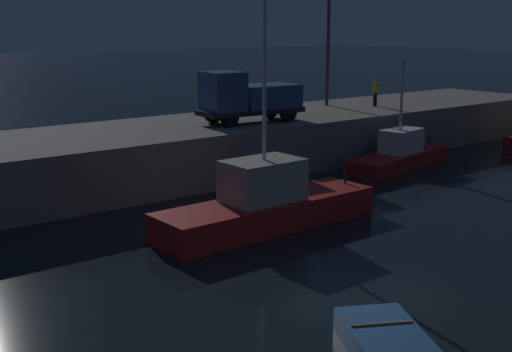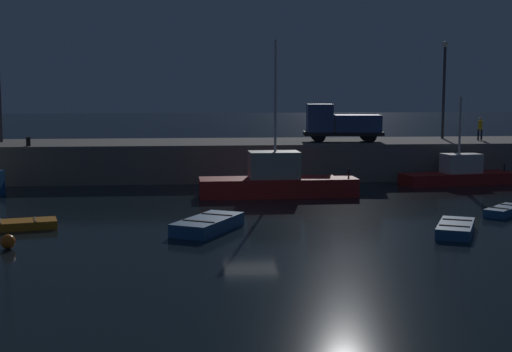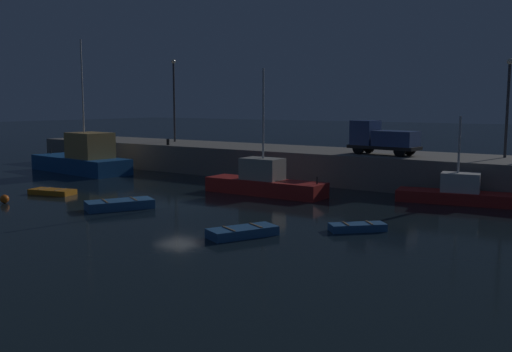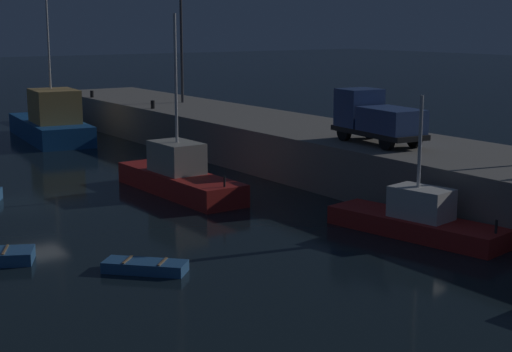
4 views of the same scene
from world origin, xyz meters
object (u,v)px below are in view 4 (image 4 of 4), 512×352
(fishing_boat_white, at_px, (179,176))
(lamp_post_west, at_px, (181,37))
(fishing_boat_blue, at_px, (51,122))
(utility_truck, at_px, (376,118))
(bollard_central, at_px, (153,105))
(bollard_west, at_px, (92,94))
(dinghy_orange_near, at_px, (145,266))
(fishing_boat_orange, at_px, (417,220))

(fishing_boat_white, height_order, lamp_post_west, lamp_post_west)
(fishing_boat_blue, xyz_separation_m, utility_truck, (26.13, 7.01, 2.44))
(fishing_boat_white, height_order, bollard_central, fishing_boat_white)
(lamp_post_west, relative_size, bollard_west, 15.59)
(bollard_west, distance_m, bollard_central, 10.15)
(dinghy_orange_near, bearing_deg, fishing_boat_orange, 79.93)
(fishing_boat_orange, relative_size, bollard_central, 13.57)
(fishing_boat_white, xyz_separation_m, bollard_central, (-15.04, 6.26, 1.87))
(dinghy_orange_near, distance_m, utility_truck, 16.17)
(fishing_boat_orange, height_order, utility_truck, fishing_boat_orange)
(dinghy_orange_near, bearing_deg, bollard_central, 152.45)
(dinghy_orange_near, relative_size, utility_truck, 0.49)
(fishing_boat_orange, bearing_deg, utility_truck, 149.35)
(bollard_west, xyz_separation_m, bollard_central, (10.15, 0.22, 0.02))
(dinghy_orange_near, relative_size, bollard_west, 5.09)
(fishing_boat_white, bearing_deg, fishing_boat_orange, 18.29)
(lamp_post_west, distance_m, bollard_central, 6.46)
(bollard_central, bearing_deg, dinghy_orange_near, -27.55)
(bollard_west, bearing_deg, lamp_post_west, 28.11)
(fishing_boat_blue, xyz_separation_m, dinghy_orange_near, (31.04, -7.99, -1.10))
(bollard_west, bearing_deg, dinghy_orange_near, -20.10)
(bollard_west, bearing_deg, bollard_central, 1.24)
(fishing_boat_blue, height_order, lamp_post_west, fishing_boat_blue)
(fishing_boat_orange, relative_size, lamp_post_west, 0.93)
(lamp_post_west, bearing_deg, dinghy_orange_near, -31.32)
(dinghy_orange_near, height_order, utility_truck, utility_truck)
(dinghy_orange_near, bearing_deg, fishing_boat_blue, 165.57)
(fishing_boat_blue, relative_size, lamp_post_west, 1.46)
(fishing_boat_white, bearing_deg, utility_truck, 56.73)
(dinghy_orange_near, distance_m, bollard_west, 37.78)
(fishing_boat_white, xyz_separation_m, fishing_boat_orange, (12.16, 4.02, -0.23))
(dinghy_orange_near, bearing_deg, fishing_boat_white, 145.94)
(dinghy_orange_near, xyz_separation_m, utility_truck, (-4.92, 14.99, 3.54))
(lamp_post_west, relative_size, utility_truck, 1.50)
(fishing_boat_orange, xyz_separation_m, dinghy_orange_near, (-1.94, -10.93, -0.46))
(fishing_boat_white, bearing_deg, fishing_boat_blue, 177.04)
(fishing_boat_blue, relative_size, bollard_central, 21.35)
(fishing_boat_orange, distance_m, bollard_central, 27.37)
(dinghy_orange_near, distance_m, bollard_central, 28.60)
(dinghy_orange_near, height_order, bollard_central, bollard_central)
(bollard_central, bearing_deg, bollard_west, -178.76)
(bollard_west, bearing_deg, fishing_boat_blue, -48.73)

